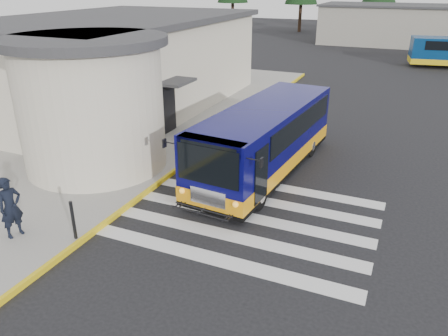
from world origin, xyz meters
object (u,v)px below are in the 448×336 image
at_px(pedestrian_a, 11,207).
at_px(bollard, 73,220).
at_px(pedestrian_b, 112,150).
at_px(transit_bus, 264,142).

distance_m(pedestrian_a, bollard, 1.76).
relative_size(pedestrian_b, bollard, 1.62).
height_order(pedestrian_b, bollard, pedestrian_b).
bearing_deg(pedestrian_a, bollard, -57.43).
bearing_deg(bollard, pedestrian_b, 112.98).
bearing_deg(transit_bus, pedestrian_a, -118.79).
xyz_separation_m(pedestrian_b, bollard, (1.73, -4.08, -0.36)).
xyz_separation_m(transit_bus, pedestrian_a, (-4.83, -7.25, -0.18)).
height_order(pedestrian_a, pedestrian_b, pedestrian_b).
relative_size(transit_bus, bollard, 8.00).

